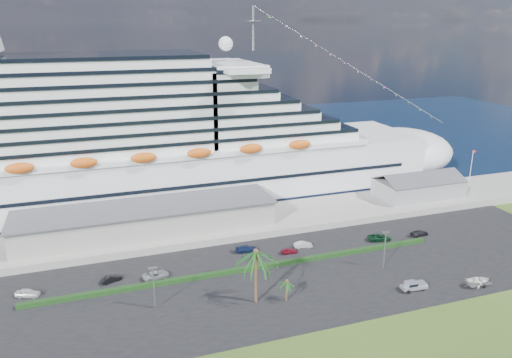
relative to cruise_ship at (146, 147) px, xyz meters
name	(u,v)px	position (x,y,z in m)	size (l,w,h in m)	color
ground	(314,304)	(21.53, -64.00, -16.69)	(420.00, 420.00, 0.00)	#314E1A
asphalt_lot	(291,276)	(21.53, -53.00, -16.63)	(140.00, 38.00, 0.12)	black
wharf	(247,221)	(21.53, -24.00, -15.79)	(240.00, 20.00, 1.80)	gray
water	(180,145)	(21.53, 66.00, -16.68)	(420.00, 160.00, 0.02)	#0A1D30
cruise_ship	(146,147)	(0.00, 0.00, 0.00)	(191.00, 38.00, 54.00)	silver
terminal_building	(147,218)	(-3.47, -24.00, -11.68)	(61.00, 15.00, 6.30)	gray
port_shed	(418,187)	(73.53, -24.00, -12.30)	(24.00, 12.31, 7.37)	gray
flagpole	(471,168)	(91.57, -24.00, -8.43)	(1.08, 0.16, 12.00)	silver
hedge	(246,269)	(13.53, -48.00, -16.12)	(88.00, 1.10, 0.90)	black
lamp_post_left	(154,283)	(-6.47, -56.00, -11.35)	(1.60, 0.35, 8.27)	gray
lamp_post_right	(385,245)	(41.53, -56.00, -11.35)	(1.60, 0.35, 8.27)	gray
palm_tall	(256,258)	(11.53, -60.00, -7.49)	(8.82, 8.82, 11.13)	#47301E
palm_short	(287,284)	(17.03, -61.50, -13.03)	(3.53, 3.53, 4.56)	#47301E
parked_car_0	(28,293)	(-28.73, -44.12, -15.80)	(1.82, 4.52, 1.54)	silver
parked_car_1	(111,279)	(-13.40, -43.46, -15.89)	(1.45, 4.15, 1.37)	black
parked_car_2	(156,275)	(-4.70, -44.95, -15.84)	(2.44, 5.29, 1.47)	#A4A6AD
parked_car_3	(247,249)	(16.47, -39.34, -15.83)	(2.08, 5.12, 1.48)	#142248
parked_car_4	(289,251)	(25.18, -43.33, -15.95)	(1.47, 3.66, 1.25)	maroon
parked_car_5	(303,245)	(29.49, -41.53, -15.88)	(1.47, 4.21, 1.39)	silver
parked_car_6	(380,237)	(48.23, -43.95, -15.81)	(2.55, 5.53, 1.54)	#0D351D
parked_car_7	(419,233)	(58.86, -44.76, -15.89)	(1.92, 4.73, 1.37)	black
pickup_truck	(413,285)	(41.82, -65.97, -15.57)	(5.29, 2.24, 1.83)	black
boat_trailer	(479,281)	(54.92, -68.98, -15.41)	(6.16, 4.03, 1.76)	gray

